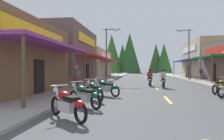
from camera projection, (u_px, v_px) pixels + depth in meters
name	position (u px, v px, depth m)	size (l,w,h in m)	color
ground	(149.00, 80.00, 27.05)	(9.32, 82.13, 0.10)	#4C4C4F
sidewalk_left	(106.00, 79.00, 27.83)	(2.60, 82.13, 0.12)	#9E9991
sidewalk_right	(195.00, 80.00, 26.27)	(2.60, 82.13, 0.12)	#9E9991
centerline_dashes	(148.00, 78.00, 31.11)	(0.16, 58.47, 0.01)	#E0C64C
storefront_left_middle	(52.00, 56.00, 23.31)	(10.40, 10.15, 6.16)	brown
storefront_left_far	(83.00, 64.00, 36.44)	(10.42, 13.67, 4.85)	tan
storefront_right_far	(216.00, 59.00, 33.74)	(10.69, 12.15, 6.22)	tan
streetlamp_left	(109.00, 47.00, 22.53)	(2.01, 0.30, 6.12)	#474C51
streetlamp_right	(187.00, 48.00, 25.70)	(2.01, 0.30, 6.64)	#474C51
motorcycle_parked_right_3	(221.00, 86.00, 12.49)	(1.62, 1.55, 1.04)	black
motorcycle_parked_left_0	(68.00, 104.00, 6.15)	(1.70, 1.46, 1.04)	black
motorcycle_parked_left_1	(85.00, 95.00, 8.06)	(1.73, 1.42, 1.04)	black
motorcycle_parked_left_2	(94.00, 90.00, 9.81)	(1.32, 1.81, 1.04)	black
motorcycle_parked_left_3	(106.00, 87.00, 11.38)	(1.85, 1.25, 1.04)	black
rider_cruising_lead	(163.00, 80.00, 16.01)	(0.60, 2.14, 1.57)	black
rider_cruising_trailing	(150.00, 79.00, 17.65)	(0.60, 2.14, 1.57)	black
pedestrian_by_shop	(201.00, 73.00, 26.45)	(0.49, 0.41, 1.68)	#B2A599
pedestrian_waiting	(76.00, 75.00, 15.37)	(0.56, 0.33, 1.77)	maroon
treeline_backdrop	(131.00, 55.00, 68.30)	(24.02, 11.49, 13.71)	#2D5F23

